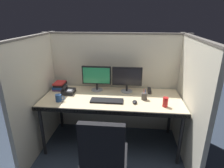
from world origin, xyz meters
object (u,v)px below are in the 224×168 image
at_px(computer_mouse, 135,102).
at_px(red_stapler, 149,91).
at_px(monitor_left, 97,77).
at_px(desk_phone, 68,91).
at_px(coffee_mug, 59,98).
at_px(pen_cup, 144,96).
at_px(keyboard_main, 107,101).
at_px(soda_can, 165,102).
at_px(monitor_right, 127,78).
at_px(desk, 112,101).
at_px(book_stack, 60,86).

distance_m(computer_mouse, red_stapler, 0.44).
xyz_separation_m(monitor_left, desk_phone, (-0.40, -0.15, -0.18)).
relative_size(coffee_mug, pen_cup, 0.82).
height_order(keyboard_main, pen_cup, pen_cup).
relative_size(coffee_mug, soda_can, 1.03).
distance_m(monitor_right, soda_can, 0.67).
xyz_separation_m(monitor_left, red_stapler, (0.78, -0.00, -0.19)).
bearing_deg(soda_can, desk, 164.39).
bearing_deg(computer_mouse, book_stack, 161.45).
xyz_separation_m(soda_can, pen_cup, (-0.25, 0.18, -0.01)).
height_order(computer_mouse, soda_can, soda_can).
distance_m(computer_mouse, pen_cup, 0.18).
bearing_deg(red_stapler, desk, -154.80).
xyz_separation_m(computer_mouse, soda_can, (0.37, -0.06, 0.04)).
bearing_deg(monitor_left, coffee_mug, -134.94).
distance_m(monitor_right, keyboard_main, 0.49).
distance_m(monitor_left, book_stack, 0.60).
bearing_deg(computer_mouse, monitor_left, 145.47).
relative_size(desk, pen_cup, 12.33).
bearing_deg(desk_phone, pen_cup, -5.63).
distance_m(desk, soda_can, 0.72).
xyz_separation_m(monitor_left, keyboard_main, (0.20, -0.37, -0.20)).
bearing_deg(desk_phone, coffee_mug, -97.06).
bearing_deg(coffee_mug, computer_mouse, 2.54).
bearing_deg(soda_can, book_stack, 163.79).
distance_m(soda_can, desk_phone, 1.36).
bearing_deg(book_stack, desk_phone, -39.56).
relative_size(monitor_right, red_stapler, 2.87).
bearing_deg(keyboard_main, pen_cup, 12.71).
distance_m(monitor_right, computer_mouse, 0.44).
bearing_deg(keyboard_main, red_stapler, 32.52).
distance_m(coffee_mug, pen_cup, 1.13).
bearing_deg(pen_cup, desk_phone, 174.37).
bearing_deg(keyboard_main, computer_mouse, -2.30).
bearing_deg(red_stapler, pen_cup, -108.83).
relative_size(monitor_left, computer_mouse, 4.48).
relative_size(monitor_right, coffee_mug, 3.41).
height_order(monitor_left, pen_cup, monitor_left).
xyz_separation_m(keyboard_main, desk_phone, (-0.59, 0.22, 0.02)).
bearing_deg(monitor_left, desk_phone, -158.69).
xyz_separation_m(desk, pen_cup, (0.44, -0.01, 0.10)).
distance_m(desk, monitor_left, 0.44).
bearing_deg(monitor_left, book_stack, -179.53).
xyz_separation_m(keyboard_main, computer_mouse, (0.37, -0.01, 0.01)).
bearing_deg(keyboard_main, monitor_left, 117.95).
bearing_deg(book_stack, computer_mouse, -18.55).
xyz_separation_m(desk_phone, book_stack, (-0.18, 0.15, 0.02)).
bearing_deg(desk, monitor_right, 50.71).
bearing_deg(monitor_right, book_stack, 179.84).
height_order(computer_mouse, coffee_mug, coffee_mug).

